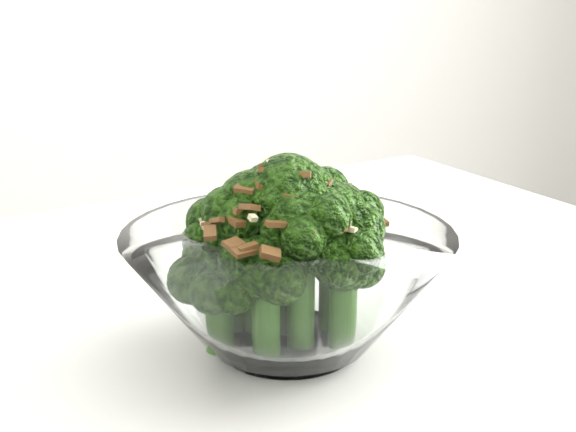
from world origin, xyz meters
name	(u,v)px	position (x,y,z in m)	size (l,w,h in m)	color
broccoli_dish	(290,274)	(0.15, -0.04, 0.80)	(0.19, 0.19, 0.12)	white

